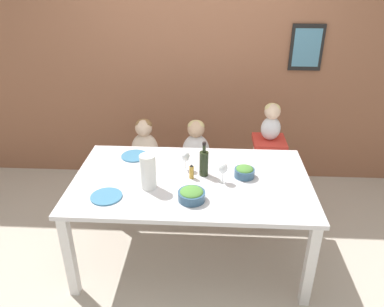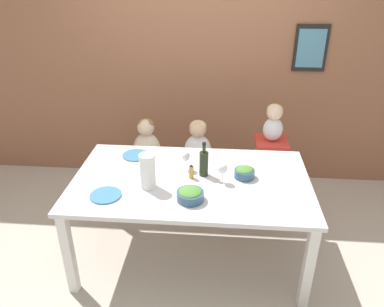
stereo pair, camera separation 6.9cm
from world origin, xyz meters
name	(u,v)px [view 2 (the right image)]	position (x,y,z in m)	size (l,w,h in m)	color
ground_plane	(191,253)	(0.00, 0.00, 0.00)	(14.00, 14.00, 0.00)	#BCB2A3
wall_back	(203,61)	(0.00, 1.42, 1.35)	(10.00, 0.09, 2.70)	#8E5B42
dining_table	(191,187)	(0.00, 0.00, 0.68)	(1.85, 1.09, 0.76)	silver
chair_far_left	(148,169)	(-0.51, 0.78, 0.38)	(0.36, 0.39, 0.45)	silver
chair_far_center	(197,171)	(0.00, 0.78, 0.38)	(0.36, 0.39, 0.45)	silver
chair_right_highchair	(270,157)	(0.71, 0.78, 0.57)	(0.31, 0.33, 0.75)	silver
person_child_left	(147,142)	(-0.51, 0.78, 0.69)	(0.27, 0.20, 0.48)	beige
person_child_center	(198,144)	(0.00, 0.78, 0.69)	(0.27, 0.20, 0.48)	silver
person_baby_right	(274,121)	(0.71, 0.78, 0.95)	(0.19, 0.15, 0.36)	silver
wine_bottle	(204,163)	(0.09, 0.07, 0.87)	(0.07, 0.07, 0.29)	#232D19
paper_towel_roll	(148,171)	(-0.31, -0.14, 0.89)	(0.12, 0.12, 0.27)	white
wine_glass_near	(223,169)	(0.24, -0.03, 0.87)	(0.07, 0.07, 0.16)	white
wine_glass_far	(186,157)	(-0.06, 0.14, 0.87)	(0.07, 0.07, 0.16)	white
salad_bowl_large	(190,195)	(0.02, -0.29, 0.80)	(0.20, 0.20, 0.09)	#335675
salad_bowl_small	(244,172)	(0.42, 0.06, 0.80)	(0.16, 0.16, 0.09)	#335675
dinner_plate_front_left	(106,195)	(-0.60, -0.29, 0.76)	(0.23, 0.23, 0.01)	teal
dinner_plate_back_left	(136,155)	(-0.52, 0.35, 0.76)	(0.23, 0.23, 0.01)	teal
condiment_bottle_hot_sauce	(191,172)	(0.00, 0.01, 0.82)	(0.04, 0.04, 0.12)	#BC8E33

